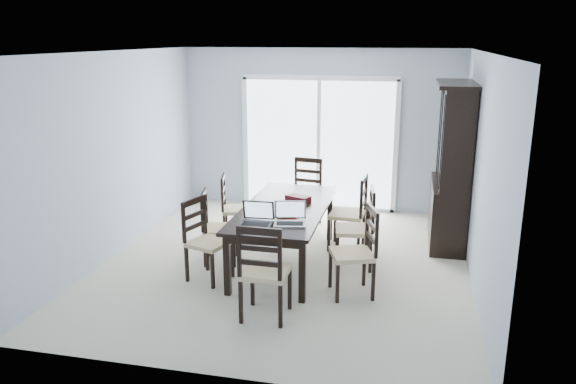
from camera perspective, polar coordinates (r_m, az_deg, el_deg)
name	(u,v)px	position (r m, az deg, el deg)	size (l,w,h in m)	color
floor	(285,263)	(7.15, -0.32, -7.27)	(5.00, 5.00, 0.00)	beige
ceiling	(285,52)	(6.59, -0.35, 14.04)	(5.00, 5.00, 0.00)	white
back_wall	(319,130)	(9.17, 3.18, 6.28)	(4.50, 0.02, 2.60)	#A0AEBF
wall_left	(115,155)	(7.57, -17.20, 3.63)	(0.02, 5.00, 2.60)	#A0AEBF
wall_right	(481,173)	(6.64, 18.97, 1.86)	(0.02, 5.00, 2.60)	#A0AEBF
balcony	(327,194)	(10.42, 3.98, -0.20)	(4.50, 2.00, 0.10)	gray
railing	(335,152)	(11.25, 4.82, 4.10)	(4.50, 0.06, 1.10)	#99999E
dining_table	(285,213)	(6.92, -0.33, -2.12)	(1.00, 2.20, 0.75)	black
china_hutch	(452,167)	(7.88, 16.29, 2.44)	(0.50, 1.38, 2.20)	black
sliding_door	(319,144)	(9.18, 3.14, 4.94)	(2.52, 0.05, 2.18)	silver
chair_left_near	(202,231)	(6.62, -8.72, -3.91)	(0.54, 0.53, 1.11)	black
chair_left_mid	(213,219)	(7.08, -7.63, -2.75)	(0.49, 0.48, 1.07)	black
chair_left_far	(231,201)	(7.85, -5.80, -0.88)	(0.50, 0.49, 1.07)	black
chair_right_near	(361,242)	(6.19, 7.44, -5.04)	(0.57, 0.56, 1.16)	black
chair_right_mid	(362,219)	(6.92, 7.56, -2.74)	(0.51, 0.50, 1.17)	black
chair_right_far	(355,205)	(7.48, 6.80, -1.31)	(0.48, 0.47, 1.17)	black
chair_end_near	(263,262)	(5.55, -2.58, -7.16)	(0.45, 0.47, 1.20)	black
chair_end_far	(306,185)	(8.44, 1.84, 0.74)	(0.49, 0.50, 1.17)	black
laptop_dark	(256,220)	(6.23, -3.30, -2.86)	(0.37, 0.26, 0.25)	black
laptop_silver	(290,220)	(6.23, 0.20, -2.82)	(0.40, 0.31, 0.25)	silver
book_stack	(287,216)	(6.48, -0.07, -2.44)	(0.30, 0.26, 0.04)	maroon
cell_phone	(256,230)	(6.07, -3.26, -3.90)	(0.11, 0.05, 0.01)	black
game_box	(298,199)	(7.11, 1.03, -0.67)	(0.31, 0.15, 0.08)	#470E1C
hot_tub	(314,168)	(10.39, 2.63, 2.47)	(1.70, 1.53, 0.85)	maroon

